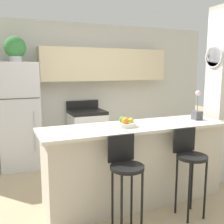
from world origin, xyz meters
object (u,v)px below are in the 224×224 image
Objects in this scene: potted_plant_on_fridge at (15,48)px; bar_stool_right at (190,159)px; bar_stool_left at (126,169)px; stove_range at (87,134)px; orchid_vase at (197,111)px; fruit_bowl at (126,123)px; refrigerator at (19,116)px.

bar_stool_right is at bearing -55.27° from potted_plant_on_fridge.
potted_plant_on_fridge is at bearing 124.73° from bar_stool_right.
potted_plant_on_fridge is (-0.85, 2.39, 1.34)m from bar_stool_left.
orchid_vase reaches higher than stove_range.
stove_range is 4.47× the size of fruit_bowl.
stove_range reaches higher than bar_stool_left.
bar_stool_left is (0.85, -2.39, -0.22)m from refrigerator.
stove_range is at bearing 0.61° from potted_plant_on_fridge.
refrigerator is at bearing 124.73° from bar_stool_right.
bar_stool_left is 2.52× the size of orchid_vase.
potted_plant_on_fridge is 2.39m from fruit_bowl.
bar_stool_right is at bearing 0.00° from bar_stool_left.
fruit_bowl is at bearing -178.85° from orchid_vase.
stove_range is at bearing 117.25° from orchid_vase.
refrigerator is 1.28m from stove_range.
fruit_bowl is (1.09, -1.89, -0.98)m from potted_plant_on_fridge.
orchid_vase is at bearing -40.63° from potted_plant_on_fridge.
potted_plant_on_fridge is (-1.65, 2.39, 1.34)m from bar_stool_right.
potted_plant_on_fridge is at bearing 120.04° from fruit_bowl.
bar_stool_left is (-0.36, -2.40, 0.21)m from stove_range.
bar_stool_right is 4.20× the size of fruit_bowl.
fruit_bowl is (1.09, -1.89, 0.14)m from refrigerator.
refrigerator is 4.33× the size of potted_plant_on_fridge.
stove_range is 1.06× the size of bar_stool_right.
refrigerator reaches higher than bar_stool_right.
potted_plant_on_fridge is at bearing -179.39° from stove_range.
orchid_vase is 1.67× the size of fruit_bowl.
refrigerator is 1.78× the size of bar_stool_left.
fruit_bowl reaches higher than bar_stool_right.
refrigerator is 2.54m from bar_stool_left.
fruit_bowl is (-0.56, 0.49, 0.36)m from bar_stool_right.
refrigerator is at bearing -61.02° from potted_plant_on_fridge.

